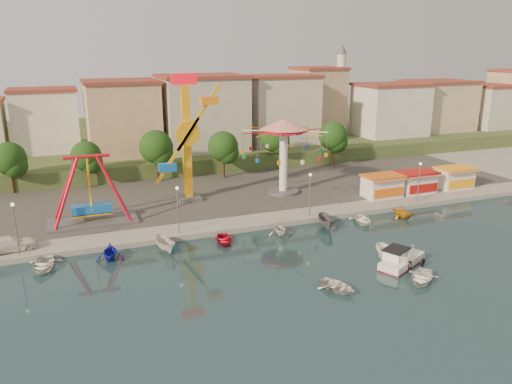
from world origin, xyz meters
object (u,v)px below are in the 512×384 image
wave_swinger (284,139)px  pirate_ship_ride (90,191)px  skiff (393,256)px  van (10,244)px  cabin_motorboat (401,261)px  rowboat_a (338,286)px  kamikaze_tower (189,141)px

wave_swinger → pirate_ship_ride: bearing=-173.3°
skiff → van: bearing=149.6°
wave_swinger → cabin_motorboat: wave_swinger is taller
skiff → rowboat_a: bearing=-166.1°
wave_swinger → skiff: size_ratio=2.63×
kamikaze_tower → wave_swinger: (12.80, -1.41, -0.32)m
rowboat_a → skiff: size_ratio=0.81×
kamikaze_tower → wave_swinger: kamikaze_tower is taller
pirate_ship_ride → rowboat_a: size_ratio=2.81×
cabin_motorboat → skiff: (-0.49, 0.60, 0.33)m
rowboat_a → kamikaze_tower: bearing=77.7°
cabin_motorboat → kamikaze_tower: bearing=91.0°
pirate_ship_ride → kamikaze_tower: size_ratio=0.61×
kamikaze_tower → rowboat_a: kamikaze_tower is taller
wave_swinger → rowboat_a: wave_swinger is taller
pirate_ship_ride → wave_swinger: wave_swinger is taller
van → rowboat_a: bearing=-135.5°
pirate_ship_ride → skiff: 34.08m
kamikaze_tower → skiff: 30.13m
wave_swinger → cabin_motorboat: 26.29m
wave_swinger → skiff: bearing=-88.8°
rowboat_a → skiff: 8.23m
pirate_ship_ride → skiff: size_ratio=2.27×
skiff → van: (-34.48, 15.53, 0.48)m
pirate_ship_ride → cabin_motorboat: bearing=-39.6°
kamikaze_tower → wave_swinger: bearing=-6.3°
cabin_motorboat → skiff: cabin_motorboat is taller
kamikaze_tower → skiff: (13.30, -25.93, -7.66)m
kamikaze_tower → rowboat_a: (5.58, -28.75, -8.15)m
wave_swinger → van: wave_swinger is taller
cabin_motorboat → rowboat_a: bearing=168.6°
pirate_ship_ride → kamikaze_tower: bearing=19.0°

